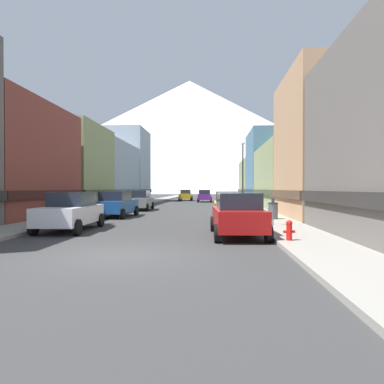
% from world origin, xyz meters
% --- Properties ---
extents(ground_plane, '(400.00, 400.00, 0.00)m').
position_xyz_m(ground_plane, '(0.00, 0.00, 0.00)').
color(ground_plane, '#353535').
extents(sidewalk_left, '(2.50, 100.00, 0.15)m').
position_xyz_m(sidewalk_left, '(-6.25, 35.00, 0.07)').
color(sidewalk_left, gray).
rests_on(sidewalk_left, ground).
extents(sidewalk_right, '(2.50, 100.00, 0.15)m').
position_xyz_m(sidewalk_right, '(6.25, 35.00, 0.07)').
color(sidewalk_right, gray).
rests_on(sidewalk_right, ground).
extents(storefront_left_2, '(7.37, 8.53, 7.82)m').
position_xyz_m(storefront_left_2, '(-11.04, 21.01, 3.77)').
color(storefront_left_2, '#8C9966').
rests_on(storefront_left_2, ground).
extents(storefront_left_3, '(7.99, 12.21, 7.50)m').
position_xyz_m(storefront_left_3, '(-11.34, 31.38, 3.61)').
color(storefront_left_3, '#99A5B2').
rests_on(storefront_left_3, ground).
extents(storefront_left_4, '(6.31, 8.15, 11.03)m').
position_xyz_m(storefront_left_4, '(-10.50, 41.90, 5.34)').
color(storefront_left_4, '#99A5B2').
rests_on(storefront_left_4, ground).
extents(storefront_right_1, '(9.34, 8.53, 9.34)m').
position_xyz_m(storefront_right_1, '(12.02, 12.62, 4.51)').
color(storefront_right_1, tan).
rests_on(storefront_right_1, ground).
extents(storefront_right_2, '(7.94, 12.72, 6.11)m').
position_xyz_m(storefront_right_2, '(11.32, 23.33, 2.94)').
color(storefront_right_2, '#8C9966').
rests_on(storefront_right_2, ground).
extents(storefront_right_3, '(9.50, 9.70, 9.30)m').
position_xyz_m(storefront_right_3, '(12.10, 34.89, 4.49)').
color(storefront_right_3, slate).
rests_on(storefront_right_3, ground).
extents(storefront_right_4, '(10.03, 12.84, 6.50)m').
position_xyz_m(storefront_right_4, '(12.37, 46.27, 3.13)').
color(storefront_right_4, '#8C9966').
rests_on(storefront_right_4, ground).
extents(car_left_0, '(2.20, 4.46, 1.78)m').
position_xyz_m(car_left_0, '(-3.80, 5.64, 0.90)').
color(car_left_0, silver).
rests_on(car_left_0, ground).
extents(car_left_1, '(2.24, 4.48, 1.78)m').
position_xyz_m(car_left_1, '(-3.80, 13.11, 0.90)').
color(car_left_1, '#19478C').
rests_on(car_left_1, ground).
extents(car_left_2, '(2.20, 4.46, 1.78)m').
position_xyz_m(car_left_2, '(-3.80, 20.44, 0.90)').
color(car_left_2, slate).
rests_on(car_left_2, ground).
extents(car_right_0, '(2.24, 4.48, 1.78)m').
position_xyz_m(car_right_0, '(3.80, 4.09, 0.90)').
color(car_right_0, '#9E1111').
rests_on(car_right_0, ground).
extents(car_right_1, '(2.07, 4.41, 1.78)m').
position_xyz_m(car_right_1, '(3.80, 11.26, 0.90)').
color(car_right_1, '#B28419').
rests_on(car_right_1, ground).
extents(car_driving_0, '(2.06, 4.40, 1.78)m').
position_xyz_m(car_driving_0, '(-1.60, 45.17, 0.90)').
color(car_driving_0, '#B28419').
rests_on(car_driving_0, ground).
extents(car_driving_1, '(2.06, 4.40, 1.78)m').
position_xyz_m(car_driving_1, '(1.60, 39.75, 0.90)').
color(car_driving_1, '#591E72').
rests_on(car_driving_1, ground).
extents(fire_hydrant_near, '(0.40, 0.22, 0.70)m').
position_xyz_m(fire_hydrant_near, '(5.45, 2.20, 0.53)').
color(fire_hydrant_near, red).
rests_on(fire_hydrant_near, sidewalk_right).
extents(parking_meter_near, '(0.14, 0.10, 1.33)m').
position_xyz_m(parking_meter_near, '(5.75, 7.12, 1.01)').
color(parking_meter_near, '#595960').
rests_on(parking_meter_near, sidewalk_right).
extents(trash_bin_right, '(0.59, 0.59, 0.98)m').
position_xyz_m(trash_bin_right, '(6.35, 10.52, 0.64)').
color(trash_bin_right, '#4C5156').
rests_on(trash_bin_right, sidewalk_right).
extents(potted_plant_0, '(0.52, 0.52, 0.85)m').
position_xyz_m(potted_plant_0, '(-7.00, 10.04, 0.55)').
color(potted_plant_0, brown).
rests_on(potted_plant_0, sidewalk_left).
extents(pedestrian_0, '(0.36, 0.36, 1.54)m').
position_xyz_m(pedestrian_0, '(-6.25, 14.41, 0.85)').
color(pedestrian_0, navy).
rests_on(pedestrian_0, sidewalk_left).
extents(streetlamp_right, '(0.36, 0.36, 5.86)m').
position_xyz_m(streetlamp_right, '(5.35, 19.41, 3.99)').
color(streetlamp_right, black).
rests_on(streetlamp_right, sidewalk_right).
extents(mountain_backdrop, '(297.08, 297.08, 87.66)m').
position_xyz_m(mountain_backdrop, '(-15.83, 260.00, 43.83)').
color(mountain_backdrop, silver).
rests_on(mountain_backdrop, ground).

